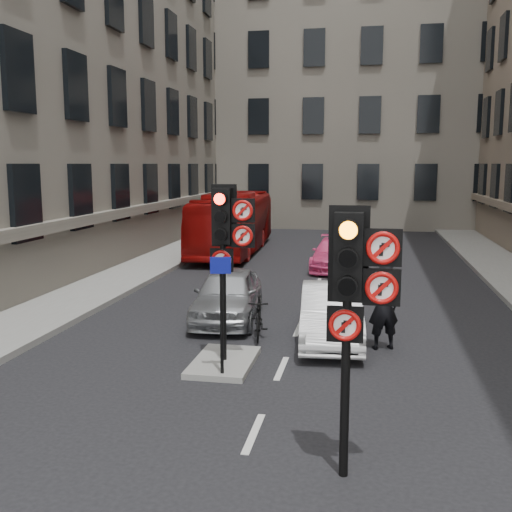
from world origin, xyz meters
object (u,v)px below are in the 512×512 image
(signal_near, at_px, (354,285))
(car_pink, at_px, (334,254))
(car_silver, at_px, (228,295))
(car_white, at_px, (331,314))
(bus_red, at_px, (233,223))
(signal_far, at_px, (227,235))
(motorcyclist, at_px, (383,307))
(info_sign, at_px, (221,299))
(motorcycle, at_px, (259,317))

(signal_near, distance_m, car_pink, 16.01)
(car_silver, distance_m, car_white, 3.14)
(signal_near, height_order, bus_red, signal_near)
(signal_far, relative_size, car_silver, 0.89)
(motorcyclist, bearing_deg, info_sign, 18.87)
(signal_far, height_order, car_white, signal_far)
(car_pink, height_order, motorcyclist, motorcyclist)
(car_pink, bearing_deg, signal_near, -85.03)
(car_pink, xyz_separation_m, motorcycle, (-1.24, -9.75, -0.11))
(car_silver, distance_m, motorcycle, 1.83)
(car_silver, height_order, bus_red, bus_red)
(motorcycle, distance_m, info_sign, 3.12)
(signal_near, relative_size, motorcycle, 2.22)
(signal_far, bearing_deg, car_silver, 103.27)
(motorcycle, bearing_deg, signal_near, -77.26)
(car_white, relative_size, car_pink, 0.96)
(motorcyclist, bearing_deg, car_white, -40.63)
(car_white, height_order, motorcyclist, motorcyclist)
(bus_red, distance_m, info_sign, 16.73)
(car_silver, xyz_separation_m, bus_red, (-2.55, 12.00, 0.71))
(car_white, xyz_separation_m, car_pink, (-0.47, 9.71, -0.05))
(signal_near, height_order, car_pink, signal_near)
(motorcyclist, relative_size, info_sign, 0.86)
(signal_near, bearing_deg, car_pink, 93.94)
(bus_red, bearing_deg, car_white, -70.53)
(motorcycle, relative_size, info_sign, 0.71)
(car_pink, xyz_separation_m, motorcyclist, (1.63, -10.13, 0.37))
(signal_far, relative_size, info_sign, 1.58)
(signal_far, distance_m, info_sign, 1.39)
(info_sign, bearing_deg, car_pink, 71.86)
(signal_near, relative_size, info_sign, 1.58)
(car_pink, bearing_deg, info_sign, -95.42)
(car_pink, height_order, motorcycle, car_pink)
(info_sign, bearing_deg, motorcycle, 74.63)
(info_sign, bearing_deg, bus_red, 90.26)
(bus_red, distance_m, motorcycle, 13.97)
(signal_near, distance_m, car_white, 6.47)
(info_sign, bearing_deg, signal_near, -63.32)
(car_silver, relative_size, motorcycle, 2.48)
(signal_near, xyz_separation_m, bus_red, (-5.99, 19.55, -1.19))
(signal_near, relative_size, signal_far, 1.00)
(signal_near, bearing_deg, motorcyclist, 84.60)
(car_silver, height_order, car_white, car_silver)
(car_silver, xyz_separation_m, car_white, (2.81, -1.41, -0.03))
(bus_red, bearing_deg, motorcyclist, -67.06)
(car_white, xyz_separation_m, motorcyclist, (1.17, -0.42, 0.32))
(car_white, bearing_deg, bus_red, 107.59)
(signal_near, distance_m, motorcyclist, 5.97)
(motorcycle, bearing_deg, car_pink, 74.51)
(car_white, bearing_deg, motorcycle, 177.17)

